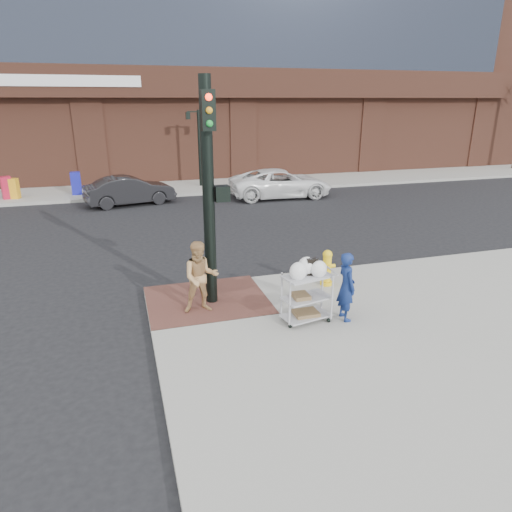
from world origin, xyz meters
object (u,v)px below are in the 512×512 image
object	(u,v)px
lamp_post	(199,140)
pedestrian_tan	(201,277)
woman_blue	(346,286)
fire_hydrant	(327,267)
minivan_white	(281,183)
utility_cart	(307,293)
sedan_dark	(130,190)
traffic_signal_pole	(210,188)

from	to	relation	value
lamp_post	pedestrian_tan	distance (m)	15.99
lamp_post	woman_blue	distance (m)	17.01
lamp_post	pedestrian_tan	size ratio (longest dim) A/B	2.46
lamp_post	fire_hydrant	xyz separation A→B (m)	(0.51, -15.05, -1.99)
minivan_white	fire_hydrant	distance (m)	11.79
lamp_post	utility_cart	xyz separation A→B (m)	(-0.77, -16.77, -1.83)
lamp_post	utility_cart	world-z (taller)	lamp_post
pedestrian_tan	utility_cart	xyz separation A→B (m)	(2.05, -1.12, -0.18)
lamp_post	fire_hydrant	size ratio (longest dim) A/B	4.29
pedestrian_tan	minivan_white	size ratio (longest dim) A/B	0.32
sedan_dark	minivan_white	world-z (taller)	minivan_white
pedestrian_tan	fire_hydrant	distance (m)	3.41
utility_cart	sedan_dark	bearing A→B (deg)	102.92
traffic_signal_pole	woman_blue	bearing A→B (deg)	-33.72
traffic_signal_pole	minivan_white	bearing A→B (deg)	63.27
woman_blue	minivan_white	world-z (taller)	woman_blue
woman_blue	utility_cart	distance (m)	0.86
traffic_signal_pole	pedestrian_tan	distance (m)	1.95
utility_cart	woman_blue	bearing A→B (deg)	-10.17
fire_hydrant	utility_cart	bearing A→B (deg)	-126.75
pedestrian_tan	lamp_post	bearing A→B (deg)	83.65
woman_blue	pedestrian_tan	size ratio (longest dim) A/B	0.93
traffic_signal_pole	utility_cart	size ratio (longest dim) A/B	3.57
utility_cart	fire_hydrant	size ratio (longest dim) A/B	1.50
woman_blue	pedestrian_tan	distance (m)	3.16
traffic_signal_pole	pedestrian_tan	size ratio (longest dim) A/B	3.08
minivan_white	utility_cart	xyz separation A→B (m)	(-4.15, -13.16, 0.08)
lamp_post	traffic_signal_pole	bearing A→B (deg)	-99.24
minivan_white	woman_blue	bearing A→B (deg)	168.46
traffic_signal_pole	utility_cart	world-z (taller)	traffic_signal_pole
traffic_signal_pole	sedan_dark	distance (m)	12.31
traffic_signal_pole	sedan_dark	size ratio (longest dim) A/B	1.23
woman_blue	fire_hydrant	xyz separation A→B (m)	(0.45, 1.87, -0.28)
traffic_signal_pole	pedestrian_tan	xyz separation A→B (m)	(-0.35, -0.43, -1.87)
woman_blue	sedan_dark	distance (m)	14.30
lamp_post	fire_hydrant	distance (m)	15.19
lamp_post	pedestrian_tan	xyz separation A→B (m)	(-2.82, -15.66, -1.66)
woman_blue	sedan_dark	size ratio (longest dim) A/B	0.37
lamp_post	traffic_signal_pole	size ratio (longest dim) A/B	0.80
sedan_dark	fire_hydrant	distance (m)	12.65
traffic_signal_pole	pedestrian_tan	bearing A→B (deg)	-128.94
woman_blue	minivan_white	distance (m)	13.72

